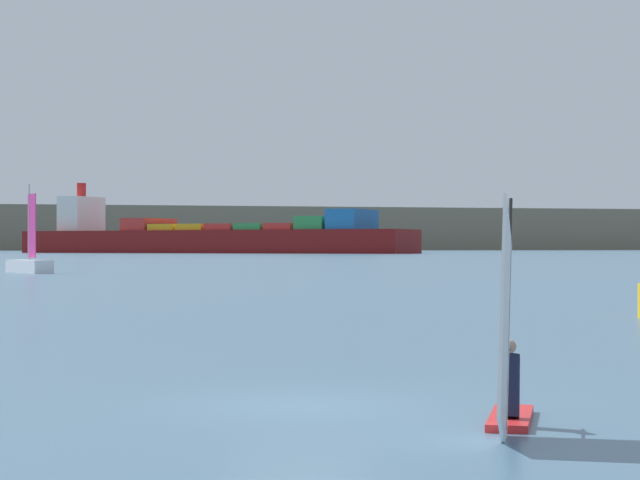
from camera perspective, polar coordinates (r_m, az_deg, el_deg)
name	(u,v)px	position (r m, az deg, el deg)	size (l,w,h in m)	color
ground_plane	(302,405)	(20.95, -0.88, -7.92)	(4000.00, 4000.00, 0.00)	#476B84
windsurfer	(508,365)	(18.33, 8.98, -5.94)	(2.38, 3.88, 3.81)	red
cargo_ship	(212,237)	(490.43, -5.19, 0.13)	(147.29, 135.80, 30.23)	maroon
distant_headland	(392,231)	(973.17, 3.49, 0.45)	(943.99, 216.48, 31.15)	#756B56
small_sailboat	(29,264)	(128.27, -13.76, -1.13)	(4.47, 9.50, 9.30)	white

